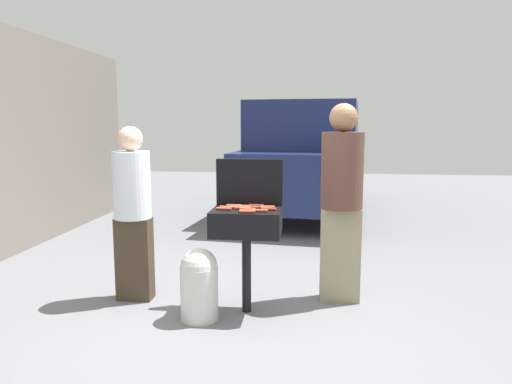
{
  "coord_description": "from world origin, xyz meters",
  "views": [
    {
      "loc": [
        0.55,
        -3.92,
        1.65
      ],
      "look_at": [
        0.04,
        0.57,
        1.0
      ],
      "focal_mm": 33.33,
      "sensor_mm": 36.0,
      "label": 1
    }
  ],
  "objects_px": {
    "hot_dog_8": "(243,206)",
    "hot_dog_1": "(224,209)",
    "hot_dog_3": "(252,207)",
    "person_left": "(133,207)",
    "propane_tank": "(199,283)",
    "bbq_grill": "(246,226)",
    "hot_dog_0": "(257,205)",
    "hot_dog_13": "(247,211)",
    "hot_dog_9": "(227,207)",
    "parked_minivan": "(307,158)",
    "hot_dog_2": "(269,209)",
    "person_right": "(342,196)",
    "hot_dog_5": "(243,208)",
    "hot_dog_6": "(267,207)",
    "hot_dog_10": "(237,207)",
    "hot_dog_4": "(260,211)",
    "hot_dog_12": "(234,206)",
    "hot_dog_11": "(247,212)",
    "hot_dog_7": "(248,209)"
  },
  "relations": [
    {
      "from": "hot_dog_1",
      "to": "hot_dog_2",
      "type": "distance_m",
      "value": 0.38
    },
    {
      "from": "hot_dog_5",
      "to": "hot_dog_13",
      "type": "distance_m",
      "value": 0.15
    },
    {
      "from": "person_left",
      "to": "propane_tank",
      "type": "bearing_deg",
      "value": -43.36
    },
    {
      "from": "hot_dog_6",
      "to": "hot_dog_13",
      "type": "distance_m",
      "value": 0.25
    },
    {
      "from": "hot_dog_5",
      "to": "person_left",
      "type": "xyz_separation_m",
      "value": [
        -1.06,
        0.19,
        -0.05
      ]
    },
    {
      "from": "hot_dog_2",
      "to": "person_left",
      "type": "height_order",
      "value": "person_left"
    },
    {
      "from": "hot_dog_1",
      "to": "hot_dog_7",
      "type": "xyz_separation_m",
      "value": [
        0.21,
        0.0,
        0.0
      ]
    },
    {
      "from": "hot_dog_3",
      "to": "person_left",
      "type": "bearing_deg",
      "value": 173.12
    },
    {
      "from": "bbq_grill",
      "to": "person_left",
      "type": "height_order",
      "value": "person_left"
    },
    {
      "from": "hot_dog_2",
      "to": "person_right",
      "type": "relative_size",
      "value": 0.07
    },
    {
      "from": "propane_tank",
      "to": "bbq_grill",
      "type": "bearing_deg",
      "value": 29.55
    },
    {
      "from": "hot_dog_2",
      "to": "person_right",
      "type": "height_order",
      "value": "person_right"
    },
    {
      "from": "hot_dog_5",
      "to": "hot_dog_12",
      "type": "distance_m",
      "value": 0.15
    },
    {
      "from": "hot_dog_3",
      "to": "hot_dog_11",
      "type": "xyz_separation_m",
      "value": [
        -0.01,
        -0.22,
        0.0
      ]
    },
    {
      "from": "bbq_grill",
      "to": "hot_dog_0",
      "type": "distance_m",
      "value": 0.22
    },
    {
      "from": "person_right",
      "to": "parked_minivan",
      "type": "xyz_separation_m",
      "value": [
        -0.34,
        4.37,
        0.03
      ]
    },
    {
      "from": "hot_dog_0",
      "to": "hot_dog_13",
      "type": "xyz_separation_m",
      "value": [
        -0.05,
        -0.28,
        0.0
      ]
    },
    {
      "from": "hot_dog_8",
      "to": "person_right",
      "type": "height_order",
      "value": "person_right"
    },
    {
      "from": "bbq_grill",
      "to": "person_right",
      "type": "bearing_deg",
      "value": 24.52
    },
    {
      "from": "hot_dog_2",
      "to": "hot_dog_7",
      "type": "relative_size",
      "value": 1.0
    },
    {
      "from": "hot_dog_12",
      "to": "person_right",
      "type": "xyz_separation_m",
      "value": [
        0.96,
        0.27,
        0.06
      ]
    },
    {
      "from": "hot_dog_8",
      "to": "hot_dog_10",
      "type": "bearing_deg",
      "value": -142.72
    },
    {
      "from": "bbq_grill",
      "to": "hot_dog_3",
      "type": "distance_m",
      "value": 0.17
    },
    {
      "from": "hot_dog_11",
      "to": "hot_dog_3",
      "type": "bearing_deg",
      "value": 87.51
    },
    {
      "from": "hot_dog_0",
      "to": "propane_tank",
      "type": "bearing_deg",
      "value": -141.98
    },
    {
      "from": "bbq_grill",
      "to": "hot_dog_13",
      "type": "bearing_deg",
      "value": -79.92
    },
    {
      "from": "hot_dog_3",
      "to": "parked_minivan",
      "type": "xyz_separation_m",
      "value": [
        0.45,
        4.7,
        0.09
      ]
    },
    {
      "from": "hot_dog_2",
      "to": "hot_dog_3",
      "type": "distance_m",
      "value": 0.17
    },
    {
      "from": "hot_dog_1",
      "to": "propane_tank",
      "type": "distance_m",
      "value": 0.66
    },
    {
      "from": "hot_dog_8",
      "to": "hot_dog_1",
      "type": "bearing_deg",
      "value": -135.74
    },
    {
      "from": "bbq_grill",
      "to": "hot_dog_4",
      "type": "xyz_separation_m",
      "value": [
        0.13,
        -0.11,
        0.16
      ]
    },
    {
      "from": "propane_tank",
      "to": "person_left",
      "type": "xyz_separation_m",
      "value": [
        -0.71,
        0.4,
        0.56
      ]
    },
    {
      "from": "parked_minivan",
      "to": "hot_dog_2",
      "type": "bearing_deg",
      "value": 92.75
    },
    {
      "from": "hot_dog_1",
      "to": "hot_dog_13",
      "type": "distance_m",
      "value": 0.23
    },
    {
      "from": "hot_dog_4",
      "to": "hot_dog_13",
      "type": "distance_m",
      "value": 0.11
    },
    {
      "from": "hot_dog_10",
      "to": "hot_dog_12",
      "type": "relative_size",
      "value": 1.0
    },
    {
      "from": "hot_dog_9",
      "to": "parked_minivan",
      "type": "distance_m",
      "value": 4.77
    },
    {
      "from": "propane_tank",
      "to": "parked_minivan",
      "type": "bearing_deg",
      "value": 80.08
    },
    {
      "from": "hot_dog_6",
      "to": "propane_tank",
      "type": "xyz_separation_m",
      "value": [
        -0.55,
        -0.28,
        -0.61
      ]
    },
    {
      "from": "hot_dog_13",
      "to": "bbq_grill",
      "type": "bearing_deg",
      "value": 100.08
    },
    {
      "from": "hot_dog_3",
      "to": "hot_dog_4",
      "type": "height_order",
      "value": "same"
    },
    {
      "from": "hot_dog_7",
      "to": "hot_dog_6",
      "type": "bearing_deg",
      "value": 38.35
    },
    {
      "from": "hot_dog_4",
      "to": "hot_dog_13",
      "type": "relative_size",
      "value": 1.0
    },
    {
      "from": "hot_dog_5",
      "to": "bbq_grill",
      "type": "bearing_deg",
      "value": 1.7
    },
    {
      "from": "hot_dog_0",
      "to": "hot_dog_5",
      "type": "height_order",
      "value": "same"
    },
    {
      "from": "hot_dog_13",
      "to": "hot_dog_1",
      "type": "bearing_deg",
      "value": 158.64
    },
    {
      "from": "hot_dog_3",
      "to": "hot_dog_6",
      "type": "height_order",
      "value": "same"
    },
    {
      "from": "hot_dog_12",
      "to": "hot_dog_13",
      "type": "xyz_separation_m",
      "value": [
        0.15,
        -0.25,
        0.0
      ]
    },
    {
      "from": "hot_dog_6",
      "to": "person_left",
      "type": "relative_size",
      "value": 0.08
    },
    {
      "from": "hot_dog_1",
      "to": "hot_dog_12",
      "type": "height_order",
      "value": "same"
    }
  ]
}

